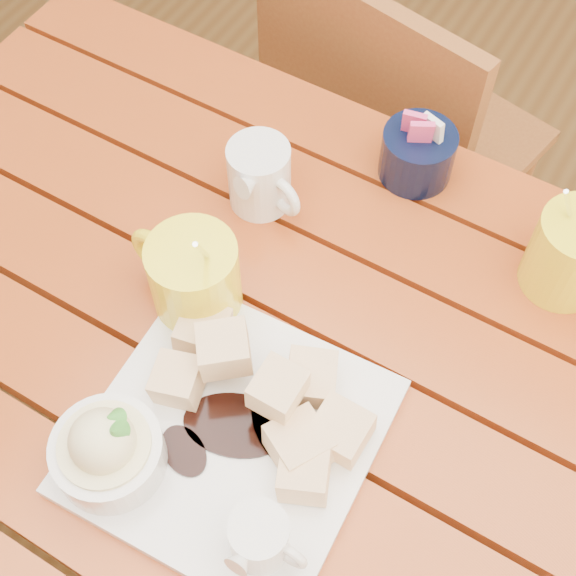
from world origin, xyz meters
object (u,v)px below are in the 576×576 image
Objects in this scene: dessert_plate at (205,437)px; coffee_mug_right at (574,255)px; chair_far at (389,144)px; coffee_mug_left at (193,277)px; table at (272,404)px.

dessert_plate is 1.87× the size of coffee_mug_right.
coffee_mug_right is at bearing 148.45° from chair_far.
coffee_mug_left is at bearing 127.39° from dessert_plate.
table is 7.62× the size of coffee_mug_right.
coffee_mug_right is (0.24, 0.38, 0.02)m from dessert_plate.
coffee_mug_left is at bearing 168.83° from table.
chair_far reaches higher than table.
chair_far is at bearing 149.16° from coffee_mug_right.
dessert_plate is at bearing -92.54° from table.
table is at bearing 87.46° from dessert_plate.
coffee_mug_left is 0.20× the size of chair_far.
table is 0.63m from chair_far.
table is at bearing -4.77° from coffee_mug_left.
table is 0.18m from dessert_plate.
table is 1.43× the size of chair_far.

